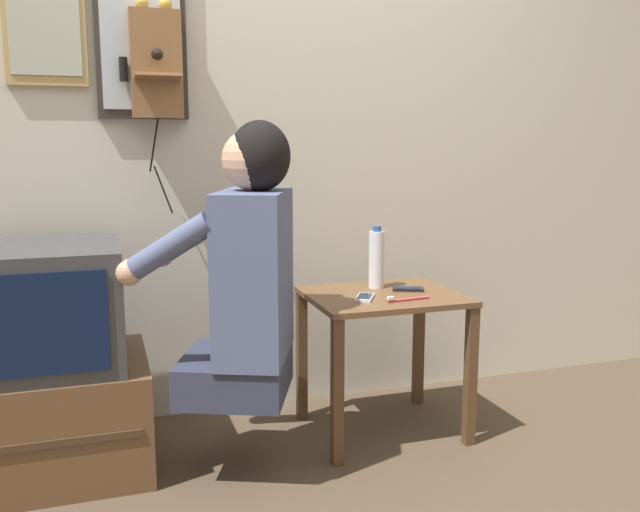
{
  "coord_description": "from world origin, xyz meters",
  "views": [
    {
      "loc": [
        -0.64,
        -1.87,
        1.17
      ],
      "look_at": [
        0.13,
        0.49,
        0.75
      ],
      "focal_mm": 38.0,
      "sensor_mm": 36.0,
      "label": 1
    }
  ],
  "objects_px": {
    "television": "(37,307)",
    "cell_phone_spare": "(408,289)",
    "wall_mirror": "(140,25)",
    "toothbrush": "(406,299)",
    "person": "(246,271)",
    "wall_phone_antique": "(155,64)",
    "framed_picture": "(43,12)",
    "water_bottle": "(377,259)",
    "cell_phone_held": "(365,297)"
  },
  "relations": [
    {
      "from": "wall_phone_antique",
      "to": "toothbrush",
      "type": "xyz_separation_m",
      "value": [
        0.85,
        -0.5,
        -0.88
      ]
    },
    {
      "from": "wall_mirror",
      "to": "cell_phone_held",
      "type": "height_order",
      "value": "wall_mirror"
    },
    {
      "from": "person",
      "to": "television",
      "type": "bearing_deg",
      "value": 94.78
    },
    {
      "from": "person",
      "to": "wall_mirror",
      "type": "xyz_separation_m",
      "value": [
        -0.28,
        0.58,
        0.88
      ]
    },
    {
      "from": "framed_picture",
      "to": "wall_mirror",
      "type": "distance_m",
      "value": 0.35
    },
    {
      "from": "person",
      "to": "wall_phone_antique",
      "type": "height_order",
      "value": "wall_phone_antique"
    },
    {
      "from": "person",
      "to": "toothbrush",
      "type": "xyz_separation_m",
      "value": [
        0.62,
        0.04,
        -0.15
      ]
    },
    {
      "from": "wall_phone_antique",
      "to": "framed_picture",
      "type": "bearing_deg",
      "value": 173.69
    },
    {
      "from": "framed_picture",
      "to": "wall_mirror",
      "type": "relative_size",
      "value": 0.75
    },
    {
      "from": "wall_mirror",
      "to": "cell_phone_held",
      "type": "distance_m",
      "value": 1.36
    },
    {
      "from": "person",
      "to": "wall_phone_antique",
      "type": "distance_m",
      "value": 0.94
    },
    {
      "from": "wall_mirror",
      "to": "television",
      "type": "bearing_deg",
      "value": -138.76
    },
    {
      "from": "wall_mirror",
      "to": "water_bottle",
      "type": "height_order",
      "value": "wall_mirror"
    },
    {
      "from": "water_bottle",
      "to": "cell_phone_spare",
      "type": "bearing_deg",
      "value": -40.14
    },
    {
      "from": "wall_mirror",
      "to": "wall_phone_antique",
      "type": "bearing_deg",
      "value": -40.36
    },
    {
      "from": "person",
      "to": "toothbrush",
      "type": "distance_m",
      "value": 0.64
    },
    {
      "from": "wall_phone_antique",
      "to": "wall_mirror",
      "type": "height_order",
      "value": "wall_mirror"
    },
    {
      "from": "television",
      "to": "cell_phone_spare",
      "type": "xyz_separation_m",
      "value": [
        1.39,
        -0.02,
        -0.03
      ]
    },
    {
      "from": "wall_mirror",
      "to": "cell_phone_spare",
      "type": "bearing_deg",
      "value": -21.18
    },
    {
      "from": "television",
      "to": "water_bottle",
      "type": "height_order",
      "value": "water_bottle"
    },
    {
      "from": "television",
      "to": "toothbrush",
      "type": "distance_m",
      "value": 1.31
    },
    {
      "from": "person",
      "to": "wall_mirror",
      "type": "height_order",
      "value": "wall_mirror"
    },
    {
      "from": "person",
      "to": "framed_picture",
      "type": "relative_size",
      "value": 1.79
    },
    {
      "from": "wall_mirror",
      "to": "water_bottle",
      "type": "bearing_deg",
      "value": -18.47
    },
    {
      "from": "framed_picture",
      "to": "water_bottle",
      "type": "bearing_deg",
      "value": -13.61
    },
    {
      "from": "wall_phone_antique",
      "to": "toothbrush",
      "type": "bearing_deg",
      "value": -30.7
    },
    {
      "from": "television",
      "to": "wall_mirror",
      "type": "height_order",
      "value": "wall_mirror"
    },
    {
      "from": "cell_phone_spare",
      "to": "toothbrush",
      "type": "xyz_separation_m",
      "value": [
        -0.09,
        -0.16,
        0.0
      ]
    },
    {
      "from": "wall_phone_antique",
      "to": "framed_picture",
      "type": "relative_size",
      "value": 1.56
    },
    {
      "from": "wall_phone_antique",
      "to": "toothbrush",
      "type": "height_order",
      "value": "wall_phone_antique"
    },
    {
      "from": "person",
      "to": "toothbrush",
      "type": "bearing_deg",
      "value": -63.95
    },
    {
      "from": "television",
      "to": "toothbrush",
      "type": "relative_size",
      "value": 3.06
    },
    {
      "from": "framed_picture",
      "to": "wall_phone_antique",
      "type": "bearing_deg",
      "value": -6.31
    },
    {
      "from": "water_bottle",
      "to": "toothbrush",
      "type": "height_order",
      "value": "water_bottle"
    },
    {
      "from": "wall_phone_antique",
      "to": "cell_phone_held",
      "type": "bearing_deg",
      "value": -30.96
    },
    {
      "from": "cell_phone_spare",
      "to": "toothbrush",
      "type": "height_order",
      "value": "toothbrush"
    },
    {
      "from": "television",
      "to": "wall_mirror",
      "type": "relative_size",
      "value": 0.79
    },
    {
      "from": "television",
      "to": "wall_mirror",
      "type": "bearing_deg",
      "value": 41.24
    },
    {
      "from": "framed_picture",
      "to": "cell_phone_spare",
      "type": "distance_m",
      "value": 1.74
    },
    {
      "from": "person",
      "to": "television",
      "type": "distance_m",
      "value": 0.73
    },
    {
      "from": "framed_picture",
      "to": "cell_phone_held",
      "type": "height_order",
      "value": "framed_picture"
    },
    {
      "from": "wall_phone_antique",
      "to": "water_bottle",
      "type": "xyz_separation_m",
      "value": [
        0.83,
        -0.25,
        -0.77
      ]
    },
    {
      "from": "wall_mirror",
      "to": "person",
      "type": "bearing_deg",
      "value": -64.41
    },
    {
      "from": "cell_phone_spare",
      "to": "water_bottle",
      "type": "xyz_separation_m",
      "value": [
        -0.1,
        0.09,
        0.11
      ]
    },
    {
      "from": "wall_mirror",
      "to": "toothbrush",
      "type": "distance_m",
      "value": 1.47
    },
    {
      "from": "framed_picture",
      "to": "wall_mirror",
      "type": "bearing_deg",
      "value": -0.52
    },
    {
      "from": "wall_mirror",
      "to": "toothbrush",
      "type": "relative_size",
      "value": 3.89
    },
    {
      "from": "water_bottle",
      "to": "television",
      "type": "bearing_deg",
      "value": -177.14
    },
    {
      "from": "person",
      "to": "cell_phone_held",
      "type": "xyz_separation_m",
      "value": [
        0.48,
        0.11,
        -0.15
      ]
    },
    {
      "from": "wall_phone_antique",
      "to": "water_bottle",
      "type": "relative_size",
      "value": 3.22
    }
  ]
}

